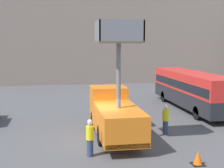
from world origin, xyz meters
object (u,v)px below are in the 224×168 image
object	(u,v)px
city_bus	(191,88)
road_worker_directing	(166,119)
road_worker_near_truck	(90,138)
utility_truck	(114,112)
traffic_cone_near_truck	(198,158)

from	to	relation	value
city_bus	road_worker_directing	xyz separation A→B (m)	(-4.55, -6.58, -0.89)
road_worker_near_truck	road_worker_directing	bearing A→B (deg)	155.89
utility_truck	road_worker_near_truck	size ratio (longest dim) A/B	3.70
city_bus	road_worker_directing	world-z (taller)	city_bus
city_bus	traffic_cone_near_truck	distance (m)	12.44
utility_truck	city_bus	world-z (taller)	utility_truck
utility_truck	road_worker_directing	world-z (taller)	utility_truck
city_bus	road_worker_directing	bearing A→B (deg)	147.78
road_worker_directing	traffic_cone_near_truck	distance (m)	4.87
city_bus	traffic_cone_near_truck	world-z (taller)	city_bus
utility_truck	road_worker_directing	xyz separation A→B (m)	(3.15, 0.14, -0.63)
city_bus	traffic_cone_near_truck	bearing A→B (deg)	159.92
utility_truck	road_worker_near_truck	xyz separation A→B (m)	(-1.70, -2.80, -0.62)
road_worker_near_truck	traffic_cone_near_truck	size ratio (longest dim) A/B	2.85
road_worker_near_truck	traffic_cone_near_truck	bearing A→B (deg)	102.58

